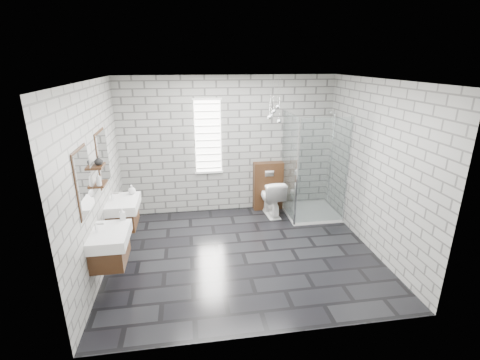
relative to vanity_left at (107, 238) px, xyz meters
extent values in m
cube|color=black|center=(1.91, 0.60, -0.77)|extent=(4.20, 3.60, 0.02)
cube|color=white|center=(1.91, 0.60, 1.95)|extent=(4.20, 3.60, 0.02)
cube|color=#9B9A96|center=(1.91, 2.41, 0.59)|extent=(4.20, 0.02, 2.70)
cube|color=#9B9A96|center=(1.91, -1.21, 0.59)|extent=(4.20, 0.02, 2.70)
cube|color=#9B9A96|center=(-0.20, 0.60, 0.59)|extent=(0.02, 3.60, 2.70)
cube|color=#9B9A96|center=(4.02, 0.60, 0.59)|extent=(0.02, 3.60, 2.70)
cube|color=#452815|center=(0.02, 0.00, -0.21)|extent=(0.42, 0.62, 0.30)
cube|color=silver|center=(0.22, 0.00, -0.18)|extent=(0.02, 0.35, 0.01)
cube|color=white|center=(0.04, 0.00, 0.02)|extent=(0.47, 0.70, 0.15)
cylinder|color=silver|center=(-0.11, 0.00, 0.15)|extent=(0.04, 0.04, 0.12)
cylinder|color=silver|center=(-0.06, 0.00, 0.20)|extent=(0.10, 0.02, 0.02)
cube|color=white|center=(-0.17, 0.00, 0.79)|extent=(0.03, 0.55, 0.80)
cube|color=#452815|center=(-0.19, 0.00, 0.79)|extent=(0.01, 0.59, 0.84)
cube|color=#452815|center=(0.02, 1.09, -0.21)|extent=(0.42, 0.62, 0.30)
cube|color=silver|center=(0.22, 1.09, -0.18)|extent=(0.02, 0.35, 0.01)
cube|color=white|center=(0.04, 1.09, 0.02)|extent=(0.47, 0.70, 0.15)
cylinder|color=silver|center=(-0.11, 1.09, 0.15)|extent=(0.04, 0.04, 0.12)
cylinder|color=silver|center=(-0.06, 1.09, 0.20)|extent=(0.10, 0.02, 0.02)
cube|color=white|center=(-0.17, 1.09, 0.79)|extent=(0.03, 0.55, 0.80)
cube|color=#452815|center=(-0.19, 1.09, 0.79)|extent=(0.01, 0.59, 0.84)
cube|color=#452815|center=(-0.12, 0.55, 0.56)|extent=(0.14, 0.30, 0.03)
cube|color=#452815|center=(-0.12, 0.55, 0.82)|extent=(0.14, 0.30, 0.03)
cube|color=white|center=(1.51, 2.39, 0.79)|extent=(0.50, 0.02, 1.40)
cube|color=white|center=(1.51, 2.37, 1.51)|extent=(0.56, 0.04, 0.04)
cube|color=white|center=(1.51, 2.37, 0.07)|extent=(0.56, 0.04, 0.04)
cube|color=white|center=(1.51, 2.37, 0.16)|extent=(0.48, 0.01, 0.02)
cube|color=white|center=(1.51, 2.37, 0.30)|extent=(0.48, 0.01, 0.02)
cube|color=white|center=(1.51, 2.37, 0.44)|extent=(0.48, 0.01, 0.02)
cube|color=white|center=(1.51, 2.37, 0.58)|extent=(0.48, 0.01, 0.02)
cube|color=white|center=(1.51, 2.37, 0.72)|extent=(0.48, 0.01, 0.02)
cube|color=white|center=(1.51, 2.37, 0.86)|extent=(0.48, 0.01, 0.02)
cube|color=white|center=(1.51, 2.37, 1.00)|extent=(0.48, 0.01, 0.02)
cube|color=white|center=(1.51, 2.37, 1.14)|extent=(0.48, 0.01, 0.02)
cube|color=white|center=(1.51, 2.37, 1.28)|extent=(0.48, 0.01, 0.03)
cube|color=white|center=(1.51, 2.37, 1.42)|extent=(0.48, 0.01, 0.03)
cube|color=#452815|center=(2.71, 2.30, -0.26)|extent=(0.60, 0.20, 1.00)
cube|color=silver|center=(2.71, 2.20, 0.04)|extent=(0.18, 0.01, 0.12)
cube|color=white|center=(3.51, 1.90, -0.73)|extent=(1.00, 1.00, 0.06)
cube|color=silver|center=(3.51, 1.41, 0.27)|extent=(1.00, 0.01, 2.00)
cube|color=silver|center=(3.02, 1.90, 0.27)|extent=(0.01, 1.00, 2.00)
cube|color=silver|center=(3.02, 1.41, 0.27)|extent=(0.03, 0.03, 2.00)
cube|color=silver|center=(3.99, 1.41, 0.27)|extent=(0.03, 0.03, 2.00)
cylinder|color=silver|center=(3.95, 2.10, 0.34)|extent=(0.02, 0.02, 1.80)
cylinder|color=silver|center=(3.87, 2.10, 1.26)|extent=(0.14, 0.14, 0.02)
sphere|color=silver|center=(2.61, 1.91, 1.22)|extent=(0.09, 0.09, 0.09)
cylinder|color=silver|center=(2.61, 1.91, 1.61)|extent=(0.01, 0.01, 0.68)
sphere|color=silver|center=(2.80, 1.95, 1.13)|extent=(0.09, 0.09, 0.09)
cylinder|color=silver|center=(2.80, 1.95, 1.56)|extent=(0.01, 0.01, 0.76)
sphere|color=silver|center=(2.70, 2.00, 1.31)|extent=(0.09, 0.09, 0.09)
cylinder|color=silver|center=(2.70, 2.00, 1.65)|extent=(0.01, 0.01, 0.59)
sphere|color=silver|center=(2.66, 2.02, 1.23)|extent=(0.09, 0.09, 0.09)
cylinder|color=silver|center=(2.66, 2.02, 1.61)|extent=(0.01, 0.01, 0.67)
sphere|color=silver|center=(2.78, 2.01, 1.39)|extent=(0.09, 0.09, 0.09)
cylinder|color=silver|center=(2.78, 2.01, 1.69)|extent=(0.01, 0.01, 0.50)
imported|color=white|center=(2.71, 1.99, -0.39)|extent=(0.47, 0.75, 0.74)
imported|color=#B2B2B2|center=(0.16, 0.34, 0.18)|extent=(0.09, 0.09, 0.17)
imported|color=#B2B2B2|center=(0.15, 1.33, 0.17)|extent=(0.16, 0.16, 0.16)
imported|color=#B2B2B2|center=(-0.11, 0.43, 0.67)|extent=(0.09, 0.09, 0.18)
imported|color=#B2B2B2|center=(-0.11, 0.56, 0.90)|extent=(0.13, 0.13, 0.12)
camera|label=1|loc=(1.10, -4.26, 2.21)|focal=26.00mm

